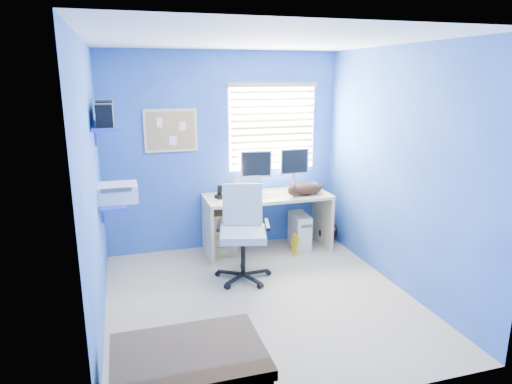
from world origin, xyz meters
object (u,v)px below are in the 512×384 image
object	(u,v)px
desk	(267,223)
tower_pc	(300,230)
laptop	(250,188)
office_chair	(243,245)
cat	(306,189)

from	to	relation	value
desk	tower_pc	world-z (taller)	desk
laptop	office_chair	world-z (taller)	office_chair
desk	tower_pc	xyz separation A→B (m)	(0.45, -0.01, -0.14)
tower_pc	office_chair	xyz separation A→B (m)	(-0.95, -0.69, 0.16)
cat	office_chair	bearing A→B (deg)	-171.79
tower_pc	office_chair	bearing A→B (deg)	-141.09
office_chair	laptop	bearing A→B (deg)	67.82
cat	office_chair	distance (m)	1.20
tower_pc	desk	bearing A→B (deg)	-177.96
desk	laptop	bearing A→B (deg)	-178.48
tower_pc	office_chair	size ratio (longest dim) A/B	0.44
cat	tower_pc	bearing A→B (deg)	77.27
office_chair	desk	bearing A→B (deg)	53.86
laptop	tower_pc	distance (m)	0.92
desk	cat	xyz separation A→B (m)	(0.47, -0.13, 0.45)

